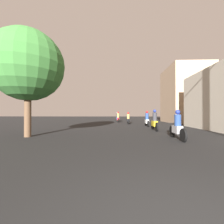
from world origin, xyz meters
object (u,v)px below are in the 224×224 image
object	(u,v)px
motorcycle_silver	(177,127)
motorcycle_yellow	(155,122)
motorcycle_black	(128,119)
building_right_far	(185,95)
motorcycle_blue	(118,117)
motorcycle_white	(147,120)
street_tree	(28,66)
motorcycle_red	(118,118)

from	to	relation	value
motorcycle_silver	motorcycle_yellow	world-z (taller)	motorcycle_yellow
motorcycle_black	building_right_far	distance (m)	9.51
motorcycle_yellow	building_right_far	distance (m)	12.66
motorcycle_silver	motorcycle_yellow	xyz separation A→B (m)	(-0.19, 4.00, 0.03)
motorcycle_blue	building_right_far	size ratio (longest dim) A/B	0.27
motorcycle_yellow	building_right_far	size ratio (longest dim) A/B	0.26
motorcycle_silver	motorcycle_blue	size ratio (longest dim) A/B	0.99
motorcycle_blue	building_right_far	bearing A→B (deg)	-8.38
motorcycle_black	motorcycle_blue	size ratio (longest dim) A/B	0.95
motorcycle_silver	motorcycle_white	world-z (taller)	motorcycle_white
motorcycle_yellow	motorcycle_blue	size ratio (longest dim) A/B	0.97
motorcycle_blue	street_tree	world-z (taller)	street_tree
motorcycle_yellow	street_tree	bearing A→B (deg)	-158.55
motorcycle_silver	building_right_far	size ratio (longest dim) A/B	0.27
motorcycle_silver	building_right_far	distance (m)	15.98
motorcycle_black	motorcycle_red	world-z (taller)	motorcycle_red
motorcycle_red	motorcycle_blue	size ratio (longest dim) A/B	0.88
street_tree	motorcycle_blue	bearing A→B (deg)	73.67
motorcycle_yellow	motorcycle_blue	distance (m)	13.61
motorcycle_white	motorcycle_blue	xyz separation A→B (m)	(-3.03, 9.76, -0.01)
motorcycle_black	motorcycle_red	distance (m)	3.87
motorcycle_white	motorcycle_black	bearing A→B (deg)	110.63
motorcycle_yellow	street_tree	world-z (taller)	street_tree
motorcycle_black	motorcycle_silver	bearing A→B (deg)	-75.48
motorcycle_black	motorcycle_blue	bearing A→B (deg)	107.92
motorcycle_silver	street_tree	xyz separation A→B (m)	(-8.06, 0.47, 3.38)
motorcycle_silver	motorcycle_yellow	size ratio (longest dim) A/B	1.02
motorcycle_blue	building_right_far	world-z (taller)	building_right_far
motorcycle_silver	motorcycle_red	bearing A→B (deg)	111.52
street_tree	motorcycle_red	bearing A→B (deg)	70.52
motorcycle_yellow	motorcycle_blue	xyz separation A→B (m)	(-2.95, 13.29, -0.03)
building_right_far	street_tree	world-z (taller)	building_right_far
motorcycle_yellow	building_right_far	bearing A→B (deg)	53.76
motorcycle_white	motorcycle_black	world-z (taller)	motorcycle_white
motorcycle_blue	street_tree	size ratio (longest dim) A/B	0.35
motorcycle_red	motorcycle_black	bearing A→B (deg)	-67.18
motorcycle_yellow	building_right_far	world-z (taller)	building_right_far
motorcycle_blue	motorcycle_black	bearing A→B (deg)	-68.25
building_right_far	motorcycle_silver	bearing A→B (deg)	-114.86
motorcycle_blue	motorcycle_silver	bearing A→B (deg)	-70.41
motorcycle_white	motorcycle_red	distance (m)	7.73
motorcycle_silver	motorcycle_black	distance (m)	11.17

